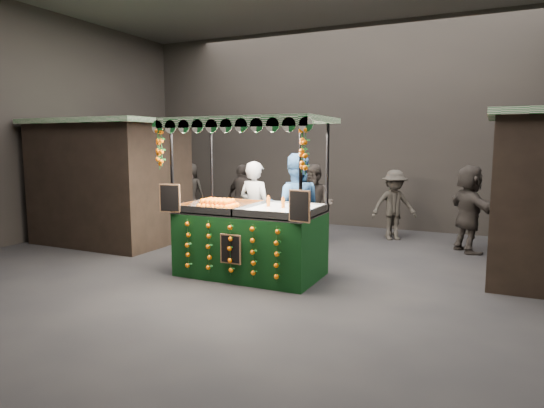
% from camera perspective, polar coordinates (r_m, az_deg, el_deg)
% --- Properties ---
extents(ground, '(12.00, 12.00, 0.00)m').
position_cam_1_polar(ground, '(7.63, 0.81, -8.73)').
color(ground, black).
rests_on(ground, ground).
extents(market_hall, '(12.10, 10.10, 5.05)m').
position_cam_1_polar(market_hall, '(7.44, 0.86, 17.17)').
color(market_hall, black).
rests_on(market_hall, ground).
extents(neighbour_stall_left, '(3.00, 2.20, 2.60)m').
position_cam_1_polar(neighbour_stall_left, '(10.71, -18.84, 2.66)').
color(neighbour_stall_left, black).
rests_on(neighbour_stall_left, ground).
extents(juice_stall, '(2.58, 1.52, 2.50)m').
position_cam_1_polar(juice_stall, '(7.53, -2.65, -2.90)').
color(juice_stall, black).
rests_on(juice_stall, ground).
extents(vendor_grey, '(0.71, 0.52, 1.79)m').
position_cam_1_polar(vendor_grey, '(8.64, -2.06, -0.76)').
color(vendor_grey, gray).
rests_on(vendor_grey, ground).
extents(vendor_blue, '(1.14, 1.02, 1.94)m').
position_cam_1_polar(vendor_blue, '(8.28, 2.79, -0.60)').
color(vendor_blue, '#284F82').
rests_on(vendor_blue, ground).
extents(shopper_0, '(0.83, 0.71, 1.91)m').
position_cam_1_polar(shopper_0, '(12.06, -11.02, 1.73)').
color(shopper_0, '#2A2422').
rests_on(shopper_0, ground).
extents(shopper_1, '(0.84, 0.66, 1.69)m').
position_cam_1_polar(shopper_1, '(9.75, 5.14, -0.15)').
color(shopper_1, '#2D2825').
rests_on(shopper_1, ground).
extents(shopper_2, '(1.02, 0.66, 1.61)m').
position_cam_1_polar(shopper_2, '(11.28, -3.60, 0.70)').
color(shopper_2, '#2C2623').
rests_on(shopper_2, ground).
extents(shopper_3, '(1.14, 0.99, 1.53)m').
position_cam_1_polar(shopper_3, '(10.65, 14.51, -0.13)').
color(shopper_3, '#292622').
rests_on(shopper_3, ground).
extents(shopper_4, '(0.84, 0.62, 1.57)m').
position_cam_1_polar(shopper_4, '(13.19, -9.80, 1.49)').
color(shopper_4, black).
rests_on(shopper_4, ground).
extents(shopper_5, '(1.29, 1.60, 1.70)m').
position_cam_1_polar(shopper_5, '(9.89, 22.68, -0.54)').
color(shopper_5, '#2E2925').
rests_on(shopper_5, ground).
extents(shopper_6, '(0.44, 0.60, 1.52)m').
position_cam_1_polar(shopper_6, '(11.05, 14.28, 0.10)').
color(shopper_6, black).
rests_on(shopper_6, ground).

